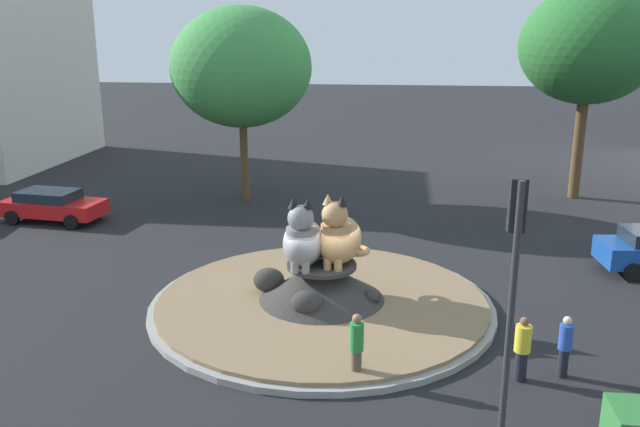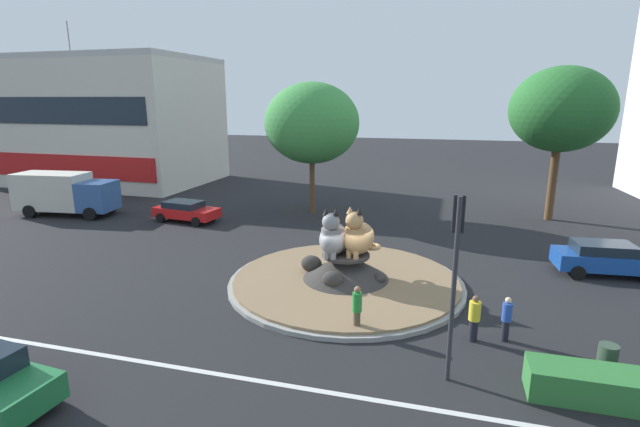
% 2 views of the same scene
% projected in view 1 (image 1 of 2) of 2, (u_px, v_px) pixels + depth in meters
% --- Properties ---
extents(ground_plane, '(160.00, 160.00, 0.00)m').
position_uv_depth(ground_plane, '(322.00, 307.00, 20.30)').
color(ground_plane, black).
extents(roundabout_island, '(10.38, 10.38, 1.42)m').
position_uv_depth(roundabout_island, '(321.00, 295.00, 20.19)').
color(roundabout_island, gray).
rests_on(roundabout_island, ground).
extents(cat_statue_grey, '(1.42, 2.22, 2.18)m').
position_uv_depth(cat_statue_grey, '(303.00, 240.00, 19.51)').
color(cat_statue_grey, gray).
rests_on(cat_statue_grey, roundabout_island).
extents(cat_statue_calico, '(1.76, 2.25, 2.22)m').
position_uv_depth(cat_statue_calico, '(339.00, 237.00, 19.71)').
color(cat_statue_calico, tan).
rests_on(cat_statue_calico, roundabout_island).
extents(traffic_light_mast, '(0.33, 0.46, 5.52)m').
position_uv_depth(traffic_light_mast, '(514.00, 265.00, 12.83)').
color(traffic_light_mast, '#2D2D33').
rests_on(traffic_light_mast, ground).
extents(broadleaf_tree_behind_island, '(6.59, 6.59, 9.20)m').
position_uv_depth(broadleaf_tree_behind_island, '(241.00, 67.00, 31.09)').
color(broadleaf_tree_behind_island, brown).
rests_on(broadleaf_tree_behind_island, ground).
extents(second_tree_near_tower, '(6.47, 6.47, 10.13)m').
position_uv_depth(second_tree_near_tower, '(589.00, 46.00, 31.31)').
color(second_tree_near_tower, brown).
rests_on(second_tree_near_tower, ground).
extents(pedestrian_green_shirt, '(0.34, 0.34, 1.74)m').
position_uv_depth(pedestrian_green_shirt, '(357.00, 346.00, 15.87)').
color(pedestrian_green_shirt, brown).
rests_on(pedestrian_green_shirt, ground).
extents(pedestrian_blue_shirt, '(0.33, 0.33, 1.59)m').
position_uv_depth(pedestrian_blue_shirt, '(565.00, 345.00, 16.07)').
color(pedestrian_blue_shirt, black).
rests_on(pedestrian_blue_shirt, ground).
extents(pedestrian_yellow_shirt, '(0.39, 0.39, 1.65)m').
position_uv_depth(pedestrian_yellow_shirt, '(522.00, 348.00, 15.91)').
color(pedestrian_yellow_shirt, black).
rests_on(pedestrian_yellow_shirt, ground).
extents(parked_car_right, '(4.56, 2.47, 1.37)m').
position_uv_depth(parked_car_right, '(52.00, 205.00, 29.06)').
color(parked_car_right, red).
rests_on(parked_car_right, ground).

